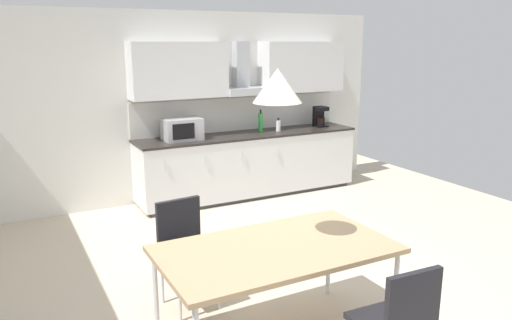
{
  "coord_description": "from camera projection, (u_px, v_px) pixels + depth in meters",
  "views": [
    {
      "loc": [
        -1.96,
        -3.54,
        2.13
      ],
      "look_at": [
        0.24,
        0.62,
        1.0
      ],
      "focal_mm": 35.0,
      "sensor_mm": 36.0,
      "label": 1
    }
  ],
  "objects": [
    {
      "name": "ground_plane",
      "position": [
        265.0,
        288.0,
        4.43
      ],
      "size": [
        8.27,
        8.46,
        0.02
      ],
      "primitive_type": "cube",
      "color": "beige"
    },
    {
      "name": "wall_back",
      "position": [
        161.0,
        108.0,
        6.6
      ],
      "size": [
        6.61,
        0.1,
        2.51
      ],
      "primitive_type": "cube",
      "color": "silver",
      "rests_on": "ground_plane"
    },
    {
      "name": "kitchen_counter",
      "position": [
        249.0,
        164.0,
        6.99
      ],
      "size": [
        3.16,
        0.67,
        0.88
      ],
      "color": "#333333",
      "rests_on": "ground_plane"
    },
    {
      "name": "backsplash_tile",
      "position": [
        239.0,
        114.0,
        7.1
      ],
      "size": [
        3.14,
        0.02,
        0.47
      ],
      "primitive_type": "cube",
      "color": "silver",
      "rests_on": "kitchen_counter"
    },
    {
      "name": "upper_wall_cabinets",
      "position": [
        244.0,
        69.0,
        6.81
      ],
      "size": [
        3.14,
        0.4,
        0.71
      ],
      "color": "silver"
    },
    {
      "name": "microwave",
      "position": [
        182.0,
        129.0,
        6.41
      ],
      "size": [
        0.48,
        0.35,
        0.28
      ],
      "color": "#ADADB2",
      "rests_on": "kitchen_counter"
    },
    {
      "name": "coffee_maker",
      "position": [
        320.0,
        116.0,
        7.41
      ],
      "size": [
        0.18,
        0.19,
        0.3
      ],
      "color": "black",
      "rests_on": "kitchen_counter"
    },
    {
      "name": "bottle_white",
      "position": [
        278.0,
        125.0,
        7.05
      ],
      "size": [
        0.07,
        0.07,
        0.19
      ],
      "color": "white",
      "rests_on": "kitchen_counter"
    },
    {
      "name": "bottle_green",
      "position": [
        261.0,
        122.0,
        6.99
      ],
      "size": [
        0.06,
        0.06,
        0.31
      ],
      "color": "green",
      "rests_on": "kitchen_counter"
    },
    {
      "name": "dining_table",
      "position": [
        276.0,
        252.0,
        3.47
      ],
      "size": [
        1.62,
        0.92,
        0.74
      ],
      "color": "tan",
      "rests_on": "ground_plane"
    },
    {
      "name": "chair_near_right",
      "position": [
        400.0,
        318.0,
        2.95
      ],
      "size": [
        0.42,
        0.42,
        0.87
      ],
      "color": "black",
      "rests_on": "ground_plane"
    },
    {
      "name": "chair_far_left",
      "position": [
        184.0,
        242.0,
        4.05
      ],
      "size": [
        0.44,
        0.44,
        0.87
      ],
      "color": "black",
      "rests_on": "ground_plane"
    },
    {
      "name": "pendant_lamp",
      "position": [
        277.0,
        86.0,
        3.2
      ],
      "size": [
        0.32,
        0.32,
        0.22
      ],
      "primitive_type": "cone",
      "color": "silver"
    }
  ]
}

